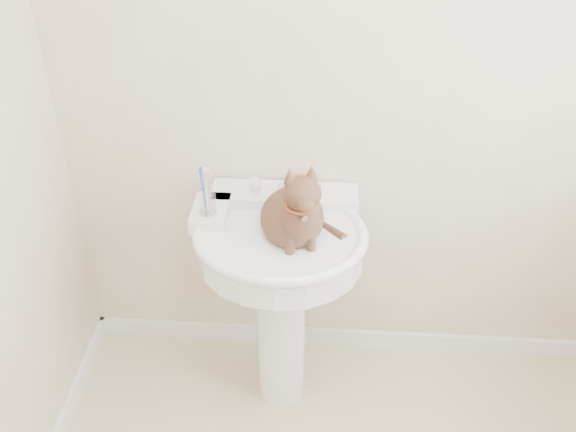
# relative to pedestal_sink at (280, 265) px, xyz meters

# --- Properties ---
(wall_back) EXTENTS (2.20, 0.00, 2.50)m
(wall_back) POSITION_rel_pedestal_sink_xyz_m (0.24, 0.29, 0.55)
(wall_back) COLOR beige
(wall_back) RESTS_ON ground
(baseboard_back) EXTENTS (2.20, 0.02, 0.09)m
(baseboard_back) POSITION_rel_pedestal_sink_xyz_m (0.24, 0.28, -0.65)
(baseboard_back) COLOR white
(baseboard_back) RESTS_ON floor
(pedestal_sink) EXTENTS (0.64, 0.63, 0.89)m
(pedestal_sink) POSITION_rel_pedestal_sink_xyz_m (0.00, 0.00, 0.00)
(pedestal_sink) COLOR white
(pedestal_sink) RESTS_ON floor
(faucet) EXTENTS (0.28, 0.12, 0.14)m
(faucet) POSITION_rel_pedestal_sink_xyz_m (0.00, 0.16, 0.23)
(faucet) COLOR silver
(faucet) RESTS_ON pedestal_sink
(soap_bar) EXTENTS (0.10, 0.07, 0.03)m
(soap_bar) POSITION_rel_pedestal_sink_xyz_m (0.07, 0.25, 0.20)
(soap_bar) COLOR red
(soap_bar) RESTS_ON pedestal_sink
(toothbrush_cup) EXTENTS (0.07, 0.07, 0.18)m
(toothbrush_cup) POSITION_rel_pedestal_sink_xyz_m (-0.26, 0.04, 0.24)
(toothbrush_cup) COLOR silver
(toothbrush_cup) RESTS_ON pedestal_sink
(cat) EXTENTS (0.25, 0.31, 0.45)m
(cat) POSITION_rel_pedestal_sink_xyz_m (0.05, -0.03, 0.24)
(cat) COLOR brown
(cat) RESTS_ON pedestal_sink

